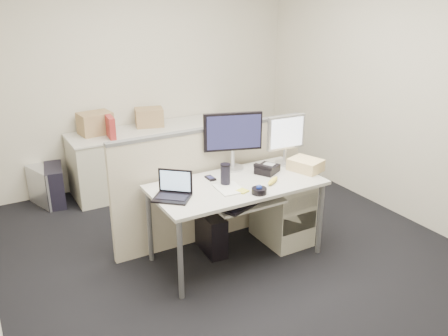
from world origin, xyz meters
TOP-DOWN VIEW (x-y plane):
  - floor at (0.00, 0.00)m, footprint 4.00×4.50m
  - wall_back at (0.00, 2.25)m, footprint 4.00×0.02m
  - wall_right at (2.00, 0.00)m, footprint 0.02×4.50m
  - desk at (0.00, 0.00)m, footprint 1.50×0.75m
  - keyboard_tray at (0.00, -0.18)m, footprint 0.62×0.32m
  - drawer_pedestal at (0.55, 0.05)m, footprint 0.40×0.55m
  - cubicle_partition at (0.00, 0.45)m, footprint 2.00×0.06m
  - back_counter at (0.00, 1.93)m, footprint 2.00×0.60m
  - monitor_main at (0.15, 0.32)m, footprint 0.58×0.37m
  - monitor_small at (0.65, 0.18)m, footprint 0.40×0.23m
  - laptop at (-0.62, -0.02)m, footprint 0.36×0.35m
  - trackball at (0.05, -0.28)m, footprint 0.15×0.15m
  - desk_phone at (0.38, 0.08)m, footprint 0.26×0.25m
  - paper_stack at (-0.12, -0.08)m, footprint 0.22×0.28m
  - sticky_pad at (-0.05, -0.18)m, footprint 0.10×0.10m
  - travel_mug at (-0.10, 0.02)m, footprint 0.10×0.10m
  - banana at (0.28, -0.15)m, footprint 0.19×0.15m
  - cellphone at (-0.15, 0.20)m, footprint 0.06×0.12m
  - manila_folders at (0.72, -0.05)m, footprint 0.30×0.34m
  - keyboard at (-0.05, -0.22)m, footprint 0.52×0.33m
  - pc_tower_desk at (-0.15, 0.20)m, footprint 0.20×0.42m
  - pc_tower_spare_dark at (-1.19, 2.01)m, footprint 0.26×0.50m
  - pc_tower_spare_silver at (-1.30, 2.03)m, footprint 0.32×0.50m
  - cardboard_box_left at (-0.66, 2.05)m, footprint 0.39×0.31m
  - cardboard_box_right at (0.00, 2.05)m, footprint 0.38×0.33m
  - red_binder at (-0.55, 1.83)m, footprint 0.09×0.29m

SIDE VIEW (x-z plane):
  - floor at x=0.00m, z-range -0.01..0.00m
  - pc_tower_desk at x=-0.15m, z-range 0.00..0.38m
  - pc_tower_spare_silver at x=-1.30m, z-range 0.00..0.43m
  - pc_tower_spare_dark at x=-1.19m, z-range 0.00..0.44m
  - drawer_pedestal at x=0.55m, z-range 0.00..0.65m
  - back_counter at x=0.00m, z-range 0.00..0.72m
  - cubicle_partition at x=0.00m, z-range 0.00..1.10m
  - keyboard_tray at x=0.00m, z-range 0.61..0.63m
  - keyboard at x=-0.05m, z-range 0.63..0.66m
  - desk at x=0.00m, z-range 0.30..1.03m
  - paper_stack at x=-0.12m, z-range 0.73..0.74m
  - sticky_pad at x=-0.05m, z-range 0.73..0.74m
  - cellphone at x=-0.15m, z-range 0.73..0.75m
  - banana at x=0.28m, z-range 0.73..0.77m
  - trackball at x=0.05m, z-range 0.73..0.78m
  - desk_phone at x=0.38m, z-range 0.73..0.80m
  - manila_folders at x=0.72m, z-range 0.73..0.84m
  - travel_mug at x=-0.10m, z-range 0.73..0.91m
  - laptop at x=-0.62m, z-range 0.73..0.94m
  - cardboard_box_right at x=0.00m, z-range 0.72..0.96m
  - red_binder at x=-0.55m, z-range 0.72..0.98m
  - cardboard_box_left at x=-0.66m, z-range 0.72..0.99m
  - monitor_small at x=0.65m, z-range 0.73..1.20m
  - monitor_main at x=0.15m, z-range 0.73..1.27m
  - wall_back at x=0.00m, z-range 0.00..2.70m
  - wall_right at x=2.00m, z-range 0.00..2.70m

